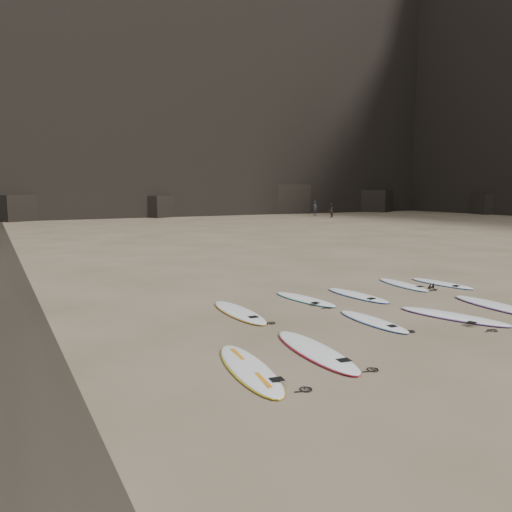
{
  "coord_description": "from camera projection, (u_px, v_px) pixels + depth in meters",
  "views": [
    {
      "loc": [
        -8.05,
        -8.27,
        3.05
      ],
      "look_at": [
        -2.63,
        1.84,
        1.5
      ],
      "focal_mm": 35.0,
      "sensor_mm": 36.0,
      "label": 1
    }
  ],
  "objects": [
    {
      "name": "surfboard_8",
      "position": [
        403.0,
        284.0,
        15.82
      ],
      "size": [
        0.83,
        2.37,
        0.08
      ],
      "primitive_type": "ellipsoid",
      "rotation": [
        0.0,
        0.0,
        -0.12
      ],
      "color": "white",
      "rests_on": "ground"
    },
    {
      "name": "surfboard_4",
      "position": [
        497.0,
        306.0,
        12.88
      ],
      "size": [
        0.86,
        2.78,
        0.1
      ],
      "primitive_type": "ellipsoid",
      "rotation": [
        0.0,
        0.0,
        -0.07
      ],
      "color": "white",
      "rests_on": "ground"
    },
    {
      "name": "surfboard_0",
      "position": [
        249.0,
        368.0,
        8.4
      ],
      "size": [
        1.01,
        2.71,
        0.1
      ],
      "primitive_type": "ellipsoid",
      "rotation": [
        0.0,
        0.0,
        -0.15
      ],
      "color": "white",
      "rests_on": "ground"
    },
    {
      "name": "surfboard_5",
      "position": [
        239.0,
        312.0,
        12.26
      ],
      "size": [
        0.68,
        2.64,
        0.09
      ],
      "primitive_type": "ellipsoid",
      "rotation": [
        0.0,
        0.0,
        -0.02
      ],
      "color": "white",
      "rests_on": "ground"
    },
    {
      "name": "surfboard_9",
      "position": [
        441.0,
        283.0,
        16.02
      ],
      "size": [
        0.75,
        2.31,
        0.08
      ],
      "primitive_type": "ellipsoid",
      "rotation": [
        0.0,
        0.0,
        0.09
      ],
      "color": "white",
      "rests_on": "ground"
    },
    {
      "name": "ground",
      "position": [
        395.0,
        323.0,
        11.4
      ],
      "size": [
        240.0,
        240.0,
        0.0
      ],
      "primitive_type": "plane",
      "color": "#897559",
      "rests_on": "ground"
    },
    {
      "name": "surfboard_3",
      "position": [
        453.0,
        316.0,
        11.86
      ],
      "size": [
        1.44,
        2.7,
        0.09
      ],
      "primitive_type": "ellipsoid",
      "rotation": [
        0.0,
        0.0,
        0.32
      ],
      "color": "white",
      "rests_on": "ground"
    },
    {
      "name": "person_b",
      "position": [
        330.0,
        210.0,
        53.48
      ],
      "size": [
        0.94,
        0.92,
        1.53
      ],
      "primitive_type": "imported",
      "rotation": [
        0.0,
        0.0,
        3.82
      ],
      "color": "black",
      "rests_on": "ground"
    },
    {
      "name": "surfboard_7",
      "position": [
        357.0,
        295.0,
        14.23
      ],
      "size": [
        0.74,
        2.4,
        0.09
      ],
      "primitive_type": "ellipsoid",
      "rotation": [
        0.0,
        0.0,
        0.07
      ],
      "color": "white",
      "rests_on": "ground"
    },
    {
      "name": "surfboard_1",
      "position": [
        315.0,
        350.0,
        9.33
      ],
      "size": [
        0.89,
        2.81,
        0.1
      ],
      "primitive_type": "ellipsoid",
      "rotation": [
        0.0,
        0.0,
        -0.08
      ],
      "color": "white",
      "rests_on": "ground"
    },
    {
      "name": "headland",
      "position": [
        265.0,
        44.0,
        62.36
      ],
      "size": [
        170.0,
        101.0,
        63.47
      ],
      "color": "black",
      "rests_on": "ground"
    },
    {
      "name": "person_a",
      "position": [
        315.0,
        208.0,
        56.56
      ],
      "size": [
        0.7,
        0.53,
        1.72
      ],
      "primitive_type": "imported",
      "rotation": [
        0.0,
        0.0,
        0.19
      ],
      "color": "black",
      "rests_on": "ground"
    },
    {
      "name": "surfboard_2",
      "position": [
        373.0,
        321.0,
        11.45
      ],
      "size": [
        0.56,
        2.24,
        0.08
      ],
      "primitive_type": "ellipsoid",
      "rotation": [
        0.0,
        0.0,
        -0.01
      ],
      "color": "white",
      "rests_on": "ground"
    },
    {
      "name": "surfboard_6",
      "position": [
        305.0,
        299.0,
        13.72
      ],
      "size": [
        0.91,
        2.37,
        0.08
      ],
      "primitive_type": "ellipsoid",
      "rotation": [
        0.0,
        0.0,
        0.16
      ],
      "color": "white",
      "rests_on": "ground"
    }
  ]
}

